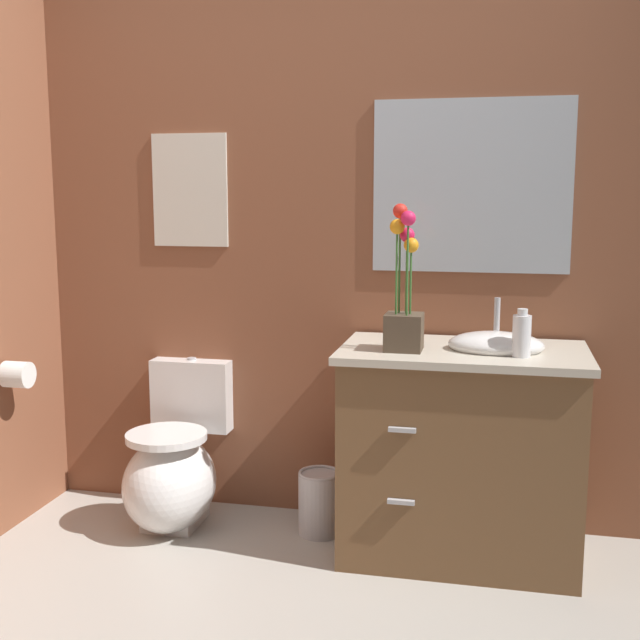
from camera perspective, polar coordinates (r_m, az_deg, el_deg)
The scene contains 10 objects.
wall_back at distance 3.45m, azimuth 4.34°, elevation 6.05°, with size 4.08×0.05×2.50m, color brown.
toilet at distance 3.59m, azimuth -10.28°, elevation -10.39°, with size 0.38×0.59×0.69m.
vanity_cabinet at distance 3.25m, azimuth 9.95°, elevation -9.04°, with size 0.94×0.56×1.01m.
flower_vase at distance 3.05m, azimuth 5.95°, elevation 0.99°, with size 0.14×0.14×0.55m.
soap_bottle at distance 3.18m, azimuth 14.04°, elevation -0.75°, with size 0.07×0.07×0.15m.
lotion_bottle at distance 3.02m, azimuth 14.04°, elevation -1.04°, with size 0.07×0.07×0.18m.
trash_bin at distance 3.48m, azimuth -0.02°, elevation -12.73°, with size 0.18×0.18×0.27m.
wall_poster at distance 3.63m, azimuth -9.17°, elevation 9.02°, with size 0.34×0.01×0.49m, color silver.
wall_mirror at distance 3.38m, azimuth 10.62°, elevation 9.25°, with size 0.80×0.01×0.70m, color #B2BCC6.
toilet_paper_roll at distance 3.58m, azimuth -20.58°, elevation -3.62°, with size 0.11×0.11×0.11m, color white.
Camera 1 is at (0.69, -1.96, 1.43)m, focal length 45.37 mm.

